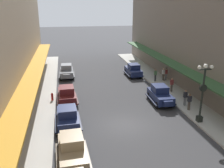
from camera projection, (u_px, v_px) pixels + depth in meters
ground_plane at (126, 125)px, 20.85m from camera, size 200.00×200.00×0.00m
sidewalk_left at (35, 133)px, 19.43m from camera, size 3.00×60.00×0.15m
sidewalk_right at (205, 117)px, 22.22m from camera, size 3.00×60.00×0.15m
parked_car_0 at (72, 149)px, 15.72m from camera, size 2.27×4.31×1.84m
parked_car_1 at (67, 71)px, 34.28m from camera, size 2.20×4.28×1.84m
parked_car_2 at (67, 94)px, 25.38m from camera, size 2.26×4.30×1.84m
parked_car_3 at (68, 116)px, 20.34m from camera, size 2.22×4.29×1.84m
parked_car_4 at (160, 94)px, 25.36m from camera, size 2.25×4.30×1.84m
parked_car_5 at (133, 70)px, 34.88m from camera, size 2.14×4.26×1.84m
lamp_post_with_clock at (203, 91)px, 20.32m from camera, size 1.42×0.44×5.16m
fire_hydrant at (52, 97)px, 25.77m from camera, size 0.24×0.24×0.82m
pedestrian_0 at (163, 74)px, 32.55m from camera, size 0.36×0.24×1.64m
pedestrian_1 at (185, 97)px, 24.36m from camera, size 0.36×0.24×1.64m
pedestrian_2 at (155, 75)px, 32.12m from camera, size 0.36×0.24×1.64m
pedestrian_3 at (189, 102)px, 23.29m from camera, size 0.36×0.24×1.64m
pedestrian_4 at (172, 85)px, 28.26m from camera, size 0.36×0.24×1.64m
pedestrian_5 at (166, 74)px, 32.58m from camera, size 0.36×0.28×1.67m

